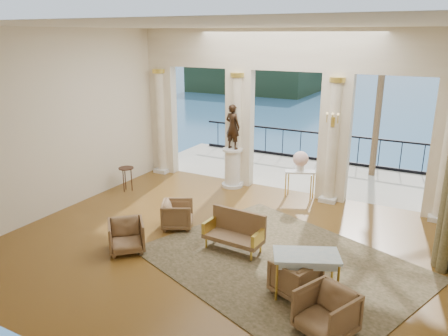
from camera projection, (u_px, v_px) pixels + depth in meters
The scene contains 21 objects.
floor at pixel (218, 245), 9.40m from camera, with size 9.00×9.00×0.00m, color #4F3012.
room_walls at pixel (186, 122), 7.61m from camera, with size 9.00×9.00×9.00m.
arcade at pixel (286, 102), 11.85m from camera, with size 9.00×0.56×4.50m.
terrace at pixel (304, 174), 14.29m from camera, with size 10.00×3.60×0.10m, color beige.
balustrade at pixel (319, 149), 15.50m from camera, with size 9.00×0.06×1.03m.
palm_tree at pixel (385, 43), 12.84m from camera, with size 2.00×2.00×4.50m.
headland at pixel (259, 74), 82.77m from camera, with size 22.00×18.00×6.00m, color black.
sea at pixel (424, 110), 61.66m from camera, with size 160.00×160.00×0.00m, color #275483.
wall_sconce at pixel (333, 121), 11.06m from camera, with size 0.30×0.11×0.33m.
rug at pixel (281, 263), 8.61m from camera, with size 4.98×3.88×0.02m, color #2D3019.
armchair_a at pixel (126, 235), 9.03m from camera, with size 0.71×0.67×0.73m, color #48351E.
armchair_b at pixel (326, 311), 6.52m from camera, with size 0.76×0.71×0.78m, color #48351E.
armchair_c at pixel (295, 275), 7.53m from camera, with size 0.70×0.65×0.72m, color #48351E.
armchair_d at pixel (177, 213), 10.14m from camera, with size 0.68×0.64×0.70m, color #48351E.
settee at pixel (235, 231), 9.09m from camera, with size 1.28×0.60×0.83m.
game_table at pixel (306, 258), 7.43m from camera, with size 1.27×1.02×0.77m.
pedestal at pixel (232, 168), 12.83m from camera, with size 0.63×0.63×1.16m.
statue at pixel (233, 127), 12.47m from camera, with size 0.47×0.31×1.29m, color black.
console_table at pixel (300, 176), 11.93m from camera, with size 0.86×0.61×0.77m.
urn at pixel (301, 160), 11.79m from camera, with size 0.42×0.42×0.55m.
side_table at pixel (126, 171), 12.45m from camera, with size 0.43×0.43×0.70m.
Camera 1 is at (4.14, -7.42, 4.35)m, focal length 35.00 mm.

